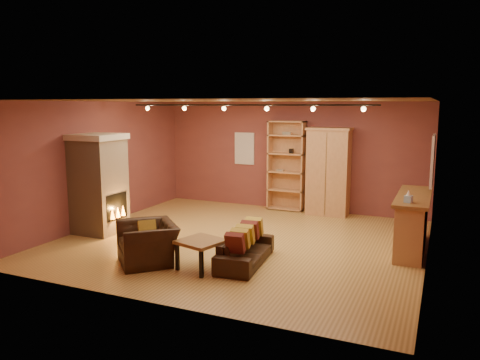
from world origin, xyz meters
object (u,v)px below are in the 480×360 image
at_px(armchair, 147,236).
at_px(coffee_table, 201,244).
at_px(bookcase, 287,165).
at_px(bar_counter, 412,222).
at_px(fireplace, 99,184).
at_px(loveseat, 245,245).
at_px(armoire, 328,171).

xyz_separation_m(armchair, coffee_table, (1.02, 0.06, -0.04)).
distance_m(bookcase, bar_counter, 4.07).
xyz_separation_m(bookcase, bar_counter, (3.25, -2.37, -0.64)).
distance_m(fireplace, bookcase, 4.78).
xyz_separation_m(bar_counter, armchair, (-4.17, -2.61, -0.07)).
height_order(bookcase, bar_counter, bookcase).
xyz_separation_m(bar_counter, coffee_table, (-3.15, -2.55, -0.11)).
xyz_separation_m(loveseat, coffee_table, (-0.56, -0.56, 0.09)).
distance_m(bar_counter, armchair, 4.92).
relative_size(fireplace, armchair, 1.69).
height_order(fireplace, bookcase, bookcase).
bearing_deg(armchair, bookcase, 124.61).
distance_m(armchair, coffee_table, 1.02).
distance_m(fireplace, coffee_table, 3.37).
bearing_deg(armoire, coffee_table, -102.04).
relative_size(loveseat, coffee_table, 1.99).
bearing_deg(bar_counter, armchair, -147.93).
height_order(bookcase, loveseat, bookcase).
height_order(bar_counter, coffee_table, bar_counter).
bearing_deg(bookcase, bar_counter, -36.04).
bearing_deg(fireplace, armchair, -31.01).
height_order(bar_counter, armchair, bar_counter).
distance_m(fireplace, armchair, 2.49).
bearing_deg(coffee_table, fireplace, 159.01).
distance_m(armoire, loveseat, 4.29).
distance_m(bookcase, loveseat, 4.48).
distance_m(loveseat, armchair, 1.71).
bearing_deg(bar_counter, bookcase, 143.96).
height_order(bar_counter, loveseat, bar_counter).
bearing_deg(coffee_table, loveseat, 44.93).
xyz_separation_m(bookcase, loveseat, (0.67, -4.35, -0.84)).
distance_m(bar_counter, coffee_table, 4.05).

